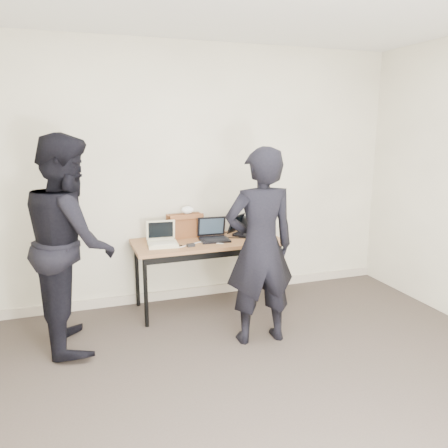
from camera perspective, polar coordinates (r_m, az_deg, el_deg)
name	(u,v)px	position (r m, az deg, el deg)	size (l,w,h in m)	color
room	(295,215)	(2.58, 9.32, 1.18)	(4.60, 4.60, 2.80)	#3F352F
desk	(208,246)	(4.47, -2.14, -2.90)	(1.51, 0.68, 0.72)	brown
laptop_beige	(162,241)	(4.31, -8.07, -2.15)	(0.30, 0.29, 0.23)	beige
laptop_center	(213,235)	(4.47, -1.38, -1.43)	(0.31, 0.30, 0.23)	black
laptop_right	(243,230)	(4.71, 2.51, -0.78)	(0.39, 0.39, 0.21)	black
leather_satchel	(185,225)	(4.59, -5.12, -0.13)	(0.37, 0.20, 0.25)	brown
tissue	(187,210)	(4.57, -4.81, 1.83)	(0.13, 0.10, 0.08)	white
equipment_box	(257,224)	(4.82, 4.39, -0.05)	(0.29, 0.25, 0.17)	black
power_brick	(191,245)	(4.24, -4.36, -2.77)	(0.07, 0.05, 0.03)	black
cables	(212,240)	(4.47, -1.59, -2.07)	(1.15, 0.44, 0.01)	black
person_typist	(260,247)	(3.74, 4.74, -3.04)	(0.62, 0.41, 1.70)	black
person_observer	(70,242)	(3.89, -19.42, -2.25)	(0.88, 0.69, 1.81)	black
baseboard	(198,291)	(4.96, -3.46, -8.76)	(4.50, 0.03, 0.10)	#BBAF9B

